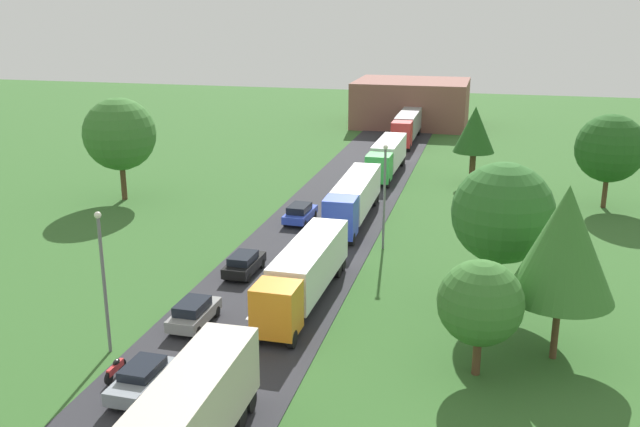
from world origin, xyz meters
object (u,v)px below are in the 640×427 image
(tree_birch, at_px, (475,130))
(distant_building, at_px, (411,103))
(truck_third, at_px, (354,197))
(lamppost_second, at_px, (103,275))
(tree_elm, at_px, (610,148))
(truck_second, at_px, (305,271))
(tree_pine, at_px, (480,303))
(tree_ash, at_px, (503,213))
(motorcycle_courier, at_px, (115,369))
(lamppost_third, at_px, (384,192))
(car_fifth, at_px, (300,213))
(tree_oak, at_px, (120,134))
(truck_sixth, at_px, (422,109))
(truck_fourth, at_px, (387,156))
(car_fourth, at_px, (244,263))
(tree_lime, at_px, (565,243))
(truck_fifth, at_px, (407,126))
(car_second, at_px, (142,378))

(tree_birch, relative_size, distant_building, 0.48)
(truck_third, relative_size, lamppost_second, 1.80)
(tree_elm, bearing_deg, lamppost_second, -129.41)
(truck_second, bearing_deg, tree_birch, 74.83)
(tree_pine, xyz_separation_m, tree_ash, (0.91, 8.72, 2.13))
(truck_third, height_order, tree_elm, tree_elm)
(motorcycle_courier, bearing_deg, truck_third, 77.57)
(truck_third, distance_m, motorcycle_courier, 29.59)
(truck_third, xyz_separation_m, lamppost_third, (3.55, -6.41, 2.39))
(car_fifth, bearing_deg, distant_building, 86.50)
(tree_pine, relative_size, tree_ash, 0.67)
(tree_oak, bearing_deg, truck_sixth, 66.36)
(truck_sixth, bearing_deg, truck_fourth, -89.87)
(tree_birch, height_order, tree_pine, tree_birch)
(lamppost_second, height_order, tree_birch, tree_birch)
(truck_second, bearing_deg, tree_ash, 10.35)
(motorcycle_courier, xyz_separation_m, distant_building, (5.18, 79.09, 2.81))
(truck_fourth, xyz_separation_m, tree_oak, (-22.66, -15.83, 4.18))
(car_fourth, xyz_separation_m, tree_lime, (19.86, -7.29, 5.59))
(truck_second, relative_size, truck_third, 0.94)
(tree_ash, bearing_deg, lamppost_second, -151.37)
(truck_sixth, distance_m, lamppost_third, 59.69)
(truck_second, xyz_separation_m, tree_pine, (10.71, -6.60, 1.82))
(lamppost_second, height_order, tree_oak, tree_oak)
(lamppost_third, xyz_separation_m, tree_birch, (5.73, 21.81, 1.13))
(lamppost_second, distance_m, tree_lime, 23.72)
(truck_fifth, xyz_separation_m, truck_sixth, (0.16, 16.59, -0.11))
(truck_sixth, bearing_deg, car_second, -93.08)
(car_fourth, bearing_deg, tree_ash, -4.30)
(car_fifth, distance_m, tree_oak, 19.19)
(tree_elm, height_order, tree_ash, tree_ash)
(tree_elm, bearing_deg, tree_birch, 153.92)
(tree_oak, relative_size, tree_lime, 1.02)
(distant_building, bearing_deg, motorcycle_courier, -93.75)
(truck_third, relative_size, car_fifth, 3.17)
(truck_second, relative_size, car_fourth, 3.16)
(truck_third, height_order, car_fifth, truck_third)
(lamppost_third, height_order, distant_building, lamppost_third)
(tree_elm, relative_size, tree_ash, 0.94)
(tree_oak, distance_m, tree_ash, 38.41)
(tree_lime, height_order, distant_building, tree_lime)
(distant_building, bearing_deg, car_fourth, -93.29)
(truck_second, xyz_separation_m, truck_fifth, (-0.44, 54.01, 0.11))
(truck_second, distance_m, truck_sixth, 70.60)
(lamppost_second, bearing_deg, motorcycle_courier, -55.20)
(car_fifth, bearing_deg, car_second, -90.07)
(car_fourth, bearing_deg, tree_oak, 138.41)
(tree_elm, xyz_separation_m, distant_building, (-22.51, 40.73, -2.14))
(car_fifth, height_order, tree_elm, tree_elm)
(truck_fourth, height_order, car_fifth, truck_fourth)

